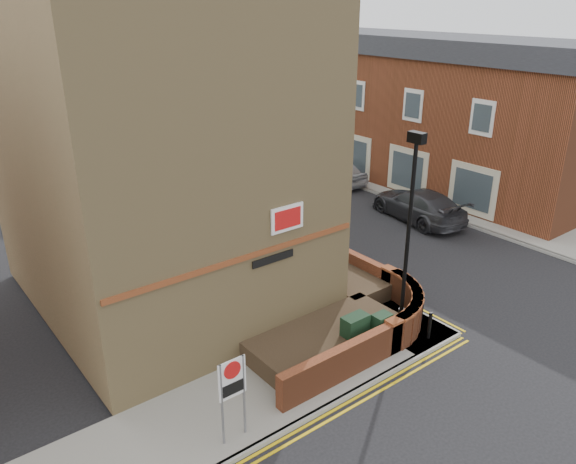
{
  "coord_description": "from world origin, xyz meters",
  "views": [
    {
      "loc": [
        -10.41,
        -8.48,
        9.77
      ],
      "look_at": [
        -0.66,
        4.0,
        3.15
      ],
      "focal_mm": 35.0,
      "sensor_mm": 36.0,
      "label": 1
    }
  ],
  "objects_px": {
    "utility_cabinet_large": "(355,334)",
    "silver_car_near": "(238,192)",
    "zone_sign": "(232,385)",
    "lamppost": "(408,237)"
  },
  "relations": [
    {
      "from": "utility_cabinet_large",
      "to": "zone_sign",
      "type": "height_order",
      "value": "zone_sign"
    },
    {
      "from": "utility_cabinet_large",
      "to": "silver_car_near",
      "type": "relative_size",
      "value": 0.28
    },
    {
      "from": "zone_sign",
      "to": "silver_car_near",
      "type": "height_order",
      "value": "zone_sign"
    },
    {
      "from": "lamppost",
      "to": "silver_car_near",
      "type": "bearing_deg",
      "value": 78.92
    },
    {
      "from": "lamppost",
      "to": "silver_car_near",
      "type": "relative_size",
      "value": 1.48
    },
    {
      "from": "lamppost",
      "to": "silver_car_near",
      "type": "distance_m",
      "value": 13.58
    },
    {
      "from": "lamppost",
      "to": "zone_sign",
      "type": "distance_m",
      "value": 6.85
    },
    {
      "from": "zone_sign",
      "to": "utility_cabinet_large",
      "type": "bearing_deg",
      "value": 9.69
    },
    {
      "from": "utility_cabinet_large",
      "to": "lamppost",
      "type": "bearing_deg",
      "value": -3.01
    },
    {
      "from": "zone_sign",
      "to": "silver_car_near",
      "type": "xyz_separation_m",
      "value": [
        9.16,
        13.78,
        -0.94
      ]
    }
  ]
}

